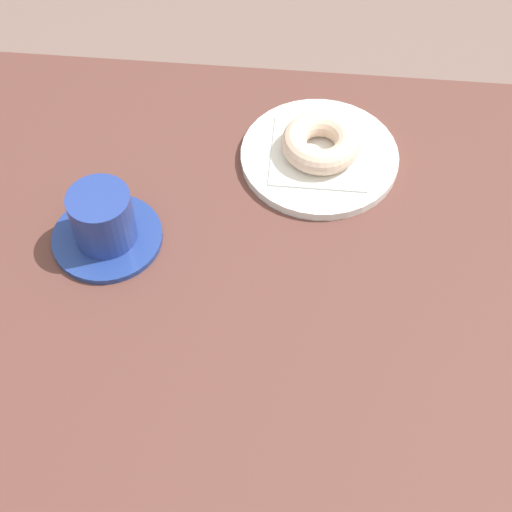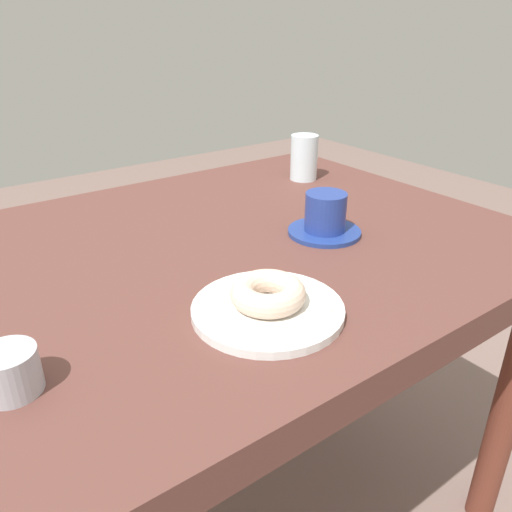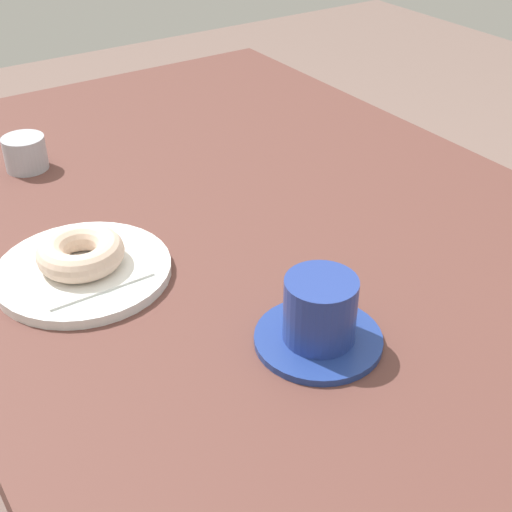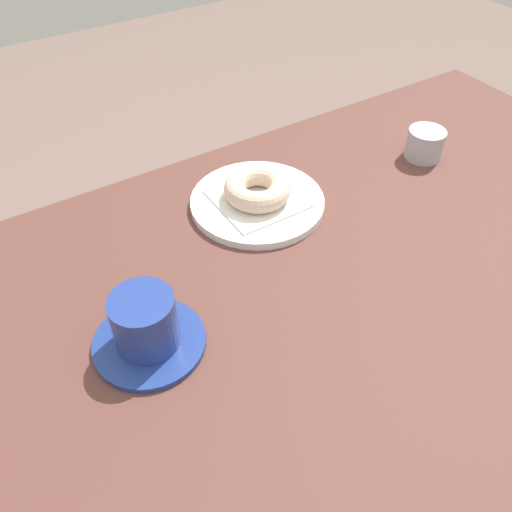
{
  "view_description": "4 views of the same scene",
  "coord_description": "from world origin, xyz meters",
  "px_view_note": "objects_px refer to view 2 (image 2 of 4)",
  "views": [
    {
      "loc": [
        0.02,
        0.47,
        1.47
      ],
      "look_at": [
        0.07,
        -0.05,
        0.74
      ],
      "focal_mm": 54.48,
      "sensor_mm": 36.0,
      "label": 1
    },
    {
      "loc": [
        -0.35,
        -0.7,
        1.08
      ],
      "look_at": [
        0.08,
        -0.12,
        0.73
      ],
      "focal_mm": 35.43,
      "sensor_mm": 36.0,
      "label": 2
    },
    {
      "loc": [
        0.69,
        -0.45,
        1.19
      ],
      "look_at": [
        0.12,
        -0.07,
        0.74
      ],
      "focal_mm": 49.48,
      "sensor_mm": 36.0,
      "label": 3
    },
    {
      "loc": [
        0.35,
        0.31,
        1.22
      ],
      "look_at": [
        0.09,
        -0.12,
        0.74
      ],
      "focal_mm": 36.9,
      "sensor_mm": 36.0,
      "label": 4
    }
  ],
  "objects_px": {
    "donut_sugar_ring": "(268,293)",
    "water_glass": "(304,157)",
    "plate_sugar_ring": "(268,310)",
    "sugar_jar": "(10,372)",
    "coffee_cup": "(325,217)"
  },
  "relations": [
    {
      "from": "donut_sugar_ring",
      "to": "water_glass",
      "type": "xyz_separation_m",
      "value": [
        0.45,
        0.44,
        0.02
      ]
    },
    {
      "from": "plate_sugar_ring",
      "to": "water_glass",
      "type": "height_order",
      "value": "water_glass"
    },
    {
      "from": "plate_sugar_ring",
      "to": "coffee_cup",
      "type": "distance_m",
      "value": 0.3
    },
    {
      "from": "plate_sugar_ring",
      "to": "water_glass",
      "type": "relative_size",
      "value": 1.93
    },
    {
      "from": "coffee_cup",
      "to": "water_glass",
      "type": "bearing_deg",
      "value": 55.58
    },
    {
      "from": "sugar_jar",
      "to": "coffee_cup",
      "type": "bearing_deg",
      "value": 11.87
    },
    {
      "from": "plate_sugar_ring",
      "to": "sugar_jar",
      "type": "distance_m",
      "value": 0.32
    },
    {
      "from": "plate_sugar_ring",
      "to": "sugar_jar",
      "type": "relative_size",
      "value": 3.27
    },
    {
      "from": "plate_sugar_ring",
      "to": "water_glass",
      "type": "distance_m",
      "value": 0.63
    },
    {
      "from": "coffee_cup",
      "to": "sugar_jar",
      "type": "bearing_deg",
      "value": -168.13
    },
    {
      "from": "coffee_cup",
      "to": "sugar_jar",
      "type": "xyz_separation_m",
      "value": [
        -0.57,
        -0.12,
        -0.01
      ]
    },
    {
      "from": "coffee_cup",
      "to": "plate_sugar_ring",
      "type": "bearing_deg",
      "value": -147.97
    },
    {
      "from": "water_glass",
      "to": "donut_sugar_ring",
      "type": "bearing_deg",
      "value": -135.31
    },
    {
      "from": "coffee_cup",
      "to": "sugar_jar",
      "type": "relative_size",
      "value": 2.12
    },
    {
      "from": "donut_sugar_ring",
      "to": "water_glass",
      "type": "relative_size",
      "value": 0.95
    }
  ]
}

